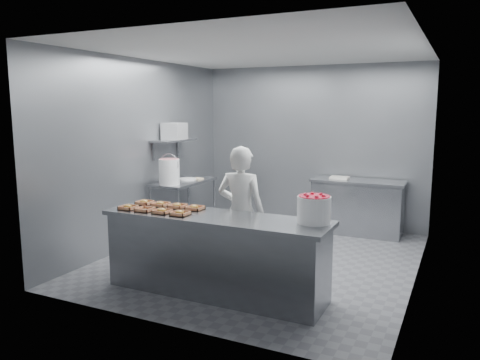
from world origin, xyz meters
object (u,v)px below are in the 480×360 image
prep_table (184,199)px  tray_3 (180,213)px  glaze_bucket (169,171)px  back_counter (357,207)px  tray_7 (195,208)px  tray_0 (128,207)px  strawberry_tub (314,208)px  appliance (174,131)px  tray_4 (145,202)px  tray_5 (161,204)px  tray_1 (145,209)px  tray_2 (162,211)px  worker (241,212)px  service_counter (215,254)px  tray_6 (178,206)px

prep_table → tray_3: 2.50m
tray_3 → glaze_bucket: size_ratio=0.39×
prep_table → back_counter: bearing=27.0°
prep_table → tray_7: (1.30, -1.79, 0.33)m
tray_3 → tray_0: bearing=180.0°
prep_table → strawberry_tub: strawberry_tub is taller
tray_7 → appliance: (-1.47, 1.81, 0.77)m
tray_4 → tray_5: 0.24m
tray_1 → tray_2: bearing=-0.0°
tray_2 → worker: bearing=50.5°
tray_2 → tray_3: 0.24m
tray_2 → appliance: bearing=120.0°
tray_3 → strawberry_tub: strawberry_tub is taller
tray_0 → glaze_bucket: 1.77m
worker → appliance: (-1.85, 1.37, 0.88)m
tray_7 → service_counter: bearing=-23.9°
tray_5 → tray_7: 0.48m
back_counter → tray_2: (-1.49, -3.41, 0.47)m
tray_3 → tray_4: (-0.72, 0.31, 0.00)m
tray_2 → worker: worker is taller
back_counter → tray_0: tray_0 is taller
tray_6 → tray_5: bearing=180.0°
tray_1 → tray_5: bearing=90.6°
service_counter → tray_0: bearing=-171.7°
prep_table → tray_1: size_ratio=6.40×
tray_6 → tray_7: same height
tray_2 → tray_6: same height
tray_1 → strawberry_tub: strawberry_tub is taller
back_counter → tray_5: (-1.73, -3.09, 0.47)m
tray_7 → appliance: 2.46m
service_counter → back_counter: (0.90, 3.25, -0.00)m
prep_table → tray_1: bearing=-68.7°
back_counter → tray_5: 3.58m
prep_table → worker: bearing=-38.8°
tray_6 → strawberry_tub: bearing=-0.2°
tray_1 → service_counter: bearing=10.7°
worker → glaze_bucket: worker is taller
tray_0 → tray_4: same height
service_counter → tray_6: 0.77m
glaze_bucket → strawberry_tub: bearing=-26.7°
prep_table → worker: (1.68, -1.35, 0.22)m
tray_1 → glaze_bucket: glaze_bucket is taller
tray_0 → strawberry_tub: strawberry_tub is taller
tray_3 → worker: (0.38, 0.76, -0.11)m
tray_2 → tray_5: 0.39m
tray_4 → appliance: bearing=112.4°
service_counter → worker: size_ratio=1.60×
tray_2 → strawberry_tub: 1.71m
tray_7 → strawberry_tub: strawberry_tub is taller
tray_6 → glaze_bucket: (-1.03, 1.35, 0.19)m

